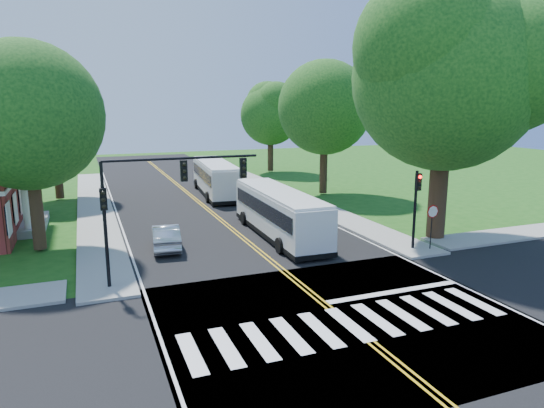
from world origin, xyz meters
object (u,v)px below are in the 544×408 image
signal_nw (158,190)px  suv (301,215)px  signal_ne (416,199)px  dark_sedan (282,199)px  bus_follow (215,177)px  hatchback (166,236)px  bus_lead (279,212)px

signal_nw → suv: (10.81, 8.16, -3.76)m
signal_ne → suv: 9.08m
suv → dark_sedan: 5.85m
bus_follow → signal_ne: bearing=110.7°
signal_nw → dark_sedan: bearing=49.9°
suv → hatchback: bearing=36.6°
bus_follow → hatchback: (-7.05, -15.58, -0.88)m
signal_ne → dark_sedan: 14.32m
bus_lead → hatchback: bearing=2.3°
signal_nw → bus_lead: signal_nw is taller
signal_ne → dark_sedan: size_ratio=1.12×
signal_nw → bus_lead: size_ratio=0.63×
signal_ne → dark_sedan: bearing=99.5°
suv → dark_sedan: size_ratio=1.11×
bus_follow → suv: (2.70, -12.93, -0.98)m
hatchback → signal_ne: bearing=163.1°
suv → dark_sedan: (0.92, 5.78, -0.04)m
bus_follow → hatchback: bus_follow is taller
signal_nw → bus_follow: (8.11, 21.09, -2.78)m
signal_ne → bus_follow: signal_ne is taller
bus_lead → dark_sedan: bearing=-111.9°
bus_follow → bus_lead: bearing=94.9°
hatchback → suv: hatchback is taller
signal_ne → bus_lead: signal_ne is taller
bus_follow → suv: 13.24m
hatchback → bus_lead: bearing=-173.3°
signal_nw → hatchback: 6.70m
signal_nw → signal_ne: signal_nw is taller
signal_ne → bus_follow: 21.94m
dark_sedan → suv: bearing=84.9°
bus_lead → suv: bearing=-134.9°
signal_ne → bus_lead: 8.28m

